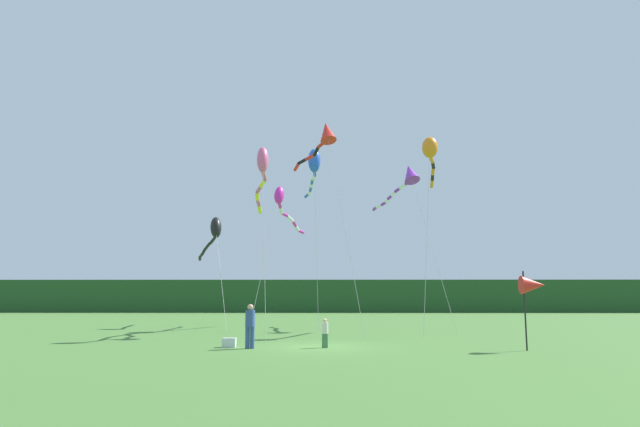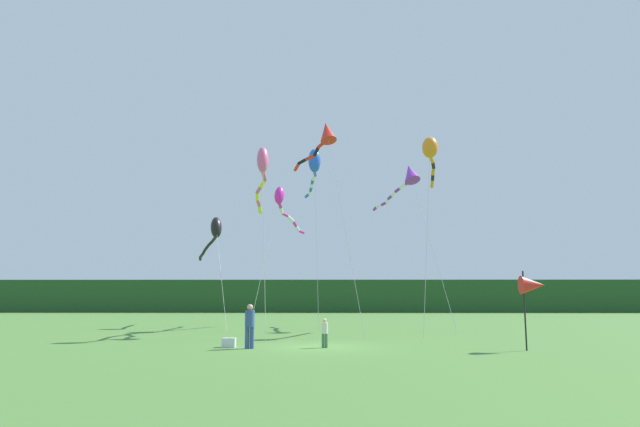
# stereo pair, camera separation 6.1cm
# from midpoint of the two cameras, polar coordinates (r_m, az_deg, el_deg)

# --- Properties ---
(ground_plane) EXTENTS (120.00, 120.00, 0.00)m
(ground_plane) POSITION_cam_midpoint_polar(r_m,az_deg,el_deg) (22.85, -0.16, -13.44)
(ground_plane) COLOR #477533
(distant_treeline) EXTENTS (108.00, 2.34, 3.85)m
(distant_treeline) POSITION_cam_midpoint_polar(r_m,az_deg,el_deg) (67.75, 0.54, -8.40)
(distant_treeline) COLOR #234C23
(distant_treeline) RESTS_ON ground
(person_adult) EXTENTS (0.37, 0.37, 1.69)m
(person_adult) POSITION_cam_midpoint_polar(r_m,az_deg,el_deg) (22.27, -7.09, -11.07)
(person_adult) COLOR #334C8C
(person_adult) RESTS_ON ground
(person_child) EXTENTS (0.25, 0.25, 1.13)m
(person_child) POSITION_cam_midpoint_polar(r_m,az_deg,el_deg) (22.46, 0.55, -11.91)
(person_child) COLOR #3F724C
(person_child) RESTS_ON ground
(cooler_box) EXTENTS (0.52, 0.38, 0.36)m
(cooler_box) POSITION_cam_midpoint_polar(r_m,az_deg,el_deg) (22.99, -9.19, -12.85)
(cooler_box) COLOR silver
(cooler_box) RESTS_ON ground
(banner_flag_pole) EXTENTS (0.90, 0.70, 2.95)m
(banner_flag_pole) POSITION_cam_midpoint_polar(r_m,az_deg,el_deg) (22.74, 20.90, -6.88)
(banner_flag_pole) COLOR black
(banner_flag_pole) RESTS_ON ground
(kite_red) EXTENTS (4.02, 7.44, 12.22)m
(kite_red) POSITION_cam_midpoint_polar(r_m,az_deg,el_deg) (33.10, 0.53, 7.96)
(kite_red) COLOR #B2B2B2
(kite_red) RESTS_ON ground
(kite_orange) EXTENTS (2.09, 7.33, 11.02)m
(kite_orange) POSITION_cam_midpoint_polar(r_m,az_deg,el_deg) (32.74, 11.23, 6.20)
(kite_orange) COLOR #B2B2B2
(kite_orange) RESTS_ON ground
(kite_blue) EXTENTS (1.37, 6.88, 11.78)m
(kite_blue) POSITION_cam_midpoint_polar(r_m,az_deg,el_deg) (37.76, -0.56, 5.01)
(kite_blue) COLOR #B2B2B2
(kite_blue) RESTS_ON ground
(kite_magenta) EXTENTS (2.57, 9.81, 8.95)m
(kite_magenta) POSITION_cam_midpoint_polar(r_m,az_deg,el_deg) (36.05, -3.77, 1.06)
(kite_magenta) COLOR #B2B2B2
(kite_magenta) RESTS_ON ground
(kite_black) EXTENTS (3.84, 9.20, 7.40)m
(kite_black) POSITION_cam_midpoint_polar(r_m,az_deg,el_deg) (38.33, -10.65, -1.79)
(kite_black) COLOR #B2B2B2
(kite_black) RESTS_ON ground
(kite_rainbow) EXTENTS (1.56, 9.11, 9.84)m
(kite_rainbow) POSITION_cam_midpoint_polar(r_m,az_deg,el_deg) (30.14, -5.87, 4.50)
(kite_rainbow) COLOR #B2B2B2
(kite_rainbow) RESTS_ON ground
(kite_purple) EXTENTS (3.76, 9.44, 10.64)m
(kite_purple) POSITION_cam_midpoint_polar(r_m,az_deg,el_deg) (37.02, 8.94, 3.72)
(kite_purple) COLOR #B2B2B2
(kite_purple) RESTS_ON ground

